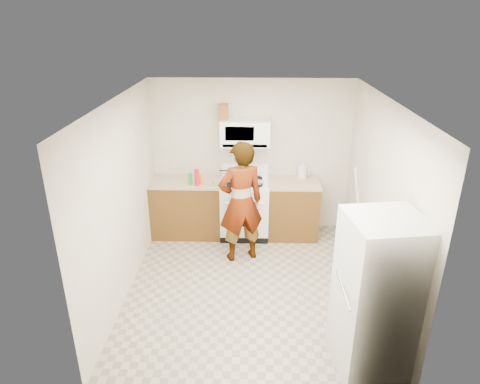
{
  "coord_description": "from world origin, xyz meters",
  "views": [
    {
      "loc": [
        0.01,
        -4.83,
        3.41
      ],
      "look_at": [
        -0.15,
        0.55,
        1.15
      ],
      "focal_mm": 32.0,
      "sensor_mm": 36.0,
      "label": 1
    }
  ],
  "objects_px": {
    "gas_range": "(245,207)",
    "person": "(241,202)",
    "fridge": "(377,296)",
    "saucepan": "(236,173)",
    "microwave": "(245,132)",
    "kettle": "(302,171)"
  },
  "relations": [
    {
      "from": "microwave",
      "to": "kettle",
      "type": "distance_m",
      "value": 1.15
    },
    {
      "from": "microwave",
      "to": "gas_range",
      "type": "bearing_deg",
      "value": -90.0
    },
    {
      "from": "fridge",
      "to": "person",
      "type": "bearing_deg",
      "value": 115.38
    },
    {
      "from": "saucepan",
      "to": "gas_range",
      "type": "bearing_deg",
      "value": -42.16
    },
    {
      "from": "gas_range",
      "to": "saucepan",
      "type": "height_order",
      "value": "gas_range"
    },
    {
      "from": "gas_range",
      "to": "person",
      "type": "relative_size",
      "value": 0.62
    },
    {
      "from": "gas_range",
      "to": "person",
      "type": "distance_m",
      "value": 0.86
    },
    {
      "from": "gas_range",
      "to": "fridge",
      "type": "height_order",
      "value": "fridge"
    },
    {
      "from": "person",
      "to": "saucepan",
      "type": "relative_size",
      "value": 7.4
    },
    {
      "from": "gas_range",
      "to": "person",
      "type": "height_order",
      "value": "person"
    },
    {
      "from": "fridge",
      "to": "saucepan",
      "type": "xyz_separation_m",
      "value": [
        -1.5,
        2.96,
        0.17
      ]
    },
    {
      "from": "fridge",
      "to": "saucepan",
      "type": "height_order",
      "value": "fridge"
    },
    {
      "from": "microwave",
      "to": "saucepan",
      "type": "height_order",
      "value": "microwave"
    },
    {
      "from": "fridge",
      "to": "saucepan",
      "type": "distance_m",
      "value": 3.32
    },
    {
      "from": "person",
      "to": "fridge",
      "type": "relative_size",
      "value": 1.07
    },
    {
      "from": "gas_range",
      "to": "kettle",
      "type": "xyz_separation_m",
      "value": [
        0.93,
        0.23,
        0.54
      ]
    },
    {
      "from": "gas_range",
      "to": "microwave",
      "type": "xyz_separation_m",
      "value": [
        0.0,
        0.13,
        1.21
      ]
    },
    {
      "from": "microwave",
      "to": "person",
      "type": "bearing_deg",
      "value": -92.64
    },
    {
      "from": "gas_range",
      "to": "kettle",
      "type": "distance_m",
      "value": 1.1
    },
    {
      "from": "microwave",
      "to": "fridge",
      "type": "height_order",
      "value": "microwave"
    },
    {
      "from": "microwave",
      "to": "fridge",
      "type": "xyz_separation_m",
      "value": [
        1.35,
        -2.95,
        -0.85
      ]
    },
    {
      "from": "gas_range",
      "to": "fridge",
      "type": "xyz_separation_m",
      "value": [
        1.35,
        -2.82,
        0.36
      ]
    }
  ]
}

